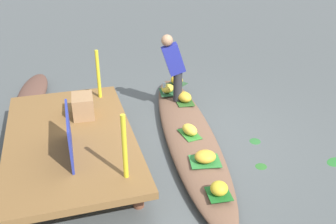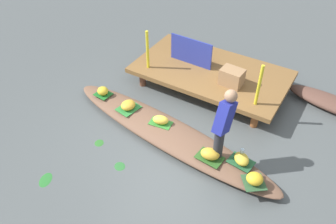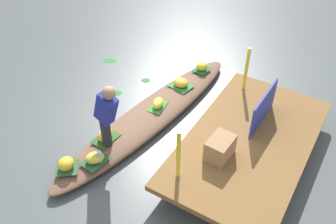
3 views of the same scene
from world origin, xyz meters
name	(u,v)px [view 2 (image 2 of 3)]	position (x,y,z in m)	size (l,w,h in m)	color
canal_water	(168,137)	(0.00, 0.00, 0.00)	(40.00, 40.00, 0.00)	#4F5555
dock_platform	(211,72)	(-0.03, 1.84, 0.36)	(3.20, 1.80, 0.42)	brown
vendor_boat	(168,133)	(0.00, 0.00, 0.11)	(4.53, 0.78, 0.22)	brown
moored_boat	(334,104)	(2.43, 2.44, 0.11)	(1.92, 0.52, 0.23)	brown
leaf_mat_0	(210,158)	(0.96, -0.24, 0.23)	(0.44, 0.30, 0.01)	#2C5921
banana_bunch_0	(210,154)	(0.96, -0.24, 0.32)	(0.31, 0.23, 0.18)	gold
leaf_mat_1	(103,94)	(-1.64, 0.19, 0.23)	(0.31, 0.28, 0.01)	#1C6624
banana_bunch_1	(103,91)	(-1.64, 0.19, 0.31)	(0.22, 0.22, 0.17)	gold
leaf_mat_2	(128,108)	(-0.94, 0.09, 0.23)	(0.42, 0.34, 0.01)	#2D7D35
banana_bunch_2	(128,105)	(-0.94, 0.09, 0.31)	(0.30, 0.26, 0.16)	gold
leaf_mat_3	(241,162)	(1.44, -0.07, 0.23)	(0.40, 0.29, 0.01)	#235531
banana_bunch_3	(242,159)	(1.44, -0.07, 0.30)	(0.29, 0.22, 0.15)	gold
leaf_mat_4	(161,123)	(-0.18, 0.05, 0.23)	(0.41, 0.24, 0.01)	#34822F
banana_bunch_4	(161,120)	(-0.18, 0.05, 0.31)	(0.29, 0.18, 0.16)	yellow
leaf_mat_5	(254,182)	(1.77, -0.35, 0.23)	(0.33, 0.34, 0.01)	#2E5633
banana_bunch_5	(255,179)	(1.77, -0.35, 0.32)	(0.24, 0.26, 0.18)	gold
vendor_person	(224,122)	(1.05, -0.06, 0.93)	(0.23, 0.45, 1.24)	#28282D
water_bottle	(242,154)	(1.41, 0.01, 0.33)	(0.06, 0.06, 0.22)	silver
market_banner	(191,51)	(-0.53, 1.84, 0.72)	(0.97, 0.03, 0.59)	#293595
railing_post_west	(148,50)	(-1.23, 1.24, 0.85)	(0.06, 0.06, 0.85)	yellow
railing_post_east	(259,85)	(1.17, 1.24, 0.85)	(0.06, 0.06, 0.85)	yellow
produce_crate	(232,77)	(0.52, 1.58, 0.59)	(0.44, 0.32, 0.34)	#9E764E
drifting_plant_0	(99,143)	(-0.99, -0.77, 0.00)	(0.16, 0.18, 0.01)	#2E6C29
drifting_plant_1	(120,166)	(-0.33, -1.02, 0.00)	(0.20, 0.18, 0.01)	#2C6D31
drifting_plant_2	(46,180)	(-1.19, -1.88, 0.00)	(0.30, 0.19, 0.01)	#28712C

